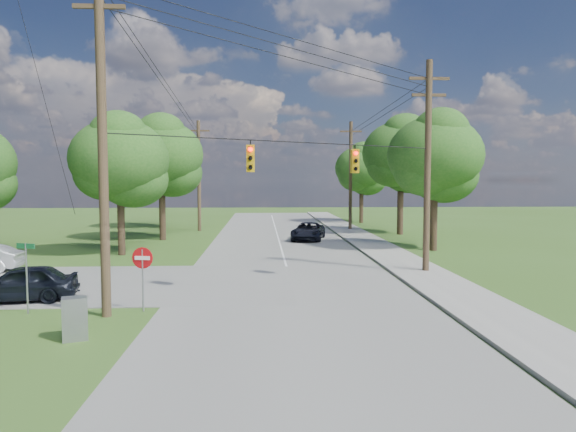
{
  "coord_description": "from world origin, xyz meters",
  "views": [
    {
      "loc": [
        0.69,
        -17.08,
        4.63
      ],
      "look_at": [
        1.83,
        5.0,
        3.09
      ],
      "focal_mm": 32.0,
      "sensor_mm": 36.0,
      "label": 1
    }
  ],
  "objects": [
    {
      "name": "control_cabinet",
      "position": [
        -4.73,
        -2.17,
        0.63
      ],
      "size": [
        0.82,
        0.7,
        1.25
      ],
      "primitive_type": "cube",
      "rotation": [
        0.0,
        0.0,
        0.34
      ],
      "color": "gray",
      "rests_on": "ground"
    },
    {
      "name": "tree_e_near",
      "position": [
        12.0,
        16.0,
        6.25
      ],
      "size": [
        6.2,
        6.2,
        8.81
      ],
      "color": "#483224",
      "rests_on": "ground"
    },
    {
      "name": "car_main_north",
      "position": [
        4.28,
        22.16,
        0.7
      ],
      "size": [
        3.23,
        5.2,
        1.34
      ],
      "primitive_type": "imported",
      "rotation": [
        0.0,
        0.0,
        -0.22
      ],
      "color": "black",
      "rests_on": "main_road"
    },
    {
      "name": "tree_w_mid",
      "position": [
        -7.0,
        23.0,
        6.58
      ],
      "size": [
        6.4,
        6.4,
        9.22
      ],
      "color": "#483224",
      "rests_on": "ground"
    },
    {
      "name": "tree_w_near",
      "position": [
        -8.0,
        15.0,
        5.92
      ],
      "size": [
        6.0,
        6.0,
        8.4
      ],
      "color": "#483224",
      "rests_on": "ground"
    },
    {
      "name": "tree_w_far",
      "position": [
        -9.0,
        33.0,
        6.25
      ],
      "size": [
        6.0,
        6.0,
        8.73
      ],
      "color": "#483224",
      "rests_on": "ground"
    },
    {
      "name": "tree_e_mid",
      "position": [
        12.5,
        26.0,
        6.91
      ],
      "size": [
        6.6,
        6.6,
        9.64
      ],
      "color": "#483224",
      "rests_on": "ground"
    },
    {
      "name": "tree_e_far",
      "position": [
        11.5,
        38.0,
        5.92
      ],
      "size": [
        5.8,
        5.8,
        8.32
      ],
      "color": "#483224",
      "rests_on": "ground"
    },
    {
      "name": "do_not_enter_sign",
      "position": [
        -3.5,
        1.0,
        1.68
      ],
      "size": [
        0.76,
        0.18,
        2.29
      ],
      "rotation": [
        0.0,
        0.0,
        -0.19
      ],
      "color": "gray",
      "rests_on": "ground"
    },
    {
      "name": "sidewalk_east",
      "position": [
        8.7,
        5.0,
        0.06
      ],
      "size": [
        2.6,
        100.0,
        0.12
      ],
      "primitive_type": "cube",
      "color": "#A09D95",
      "rests_on": "ground"
    },
    {
      "name": "power_lines",
      "position": [
        1.5,
        11.54,
        9.15
      ],
      "size": [
        13.93,
        29.62,
        4.93
      ],
      "color": "black",
      "rests_on": "ground"
    },
    {
      "name": "traffic_signals",
      "position": [
        2.55,
        4.43,
        5.5
      ],
      "size": [
        4.91,
        3.27,
        1.05
      ],
      "color": "#C7960B",
      "rests_on": "ground"
    },
    {
      "name": "pole_north_w",
      "position": [
        -5.0,
        30.0,
        5.13
      ],
      "size": [
        2.0,
        0.32,
        10.0
      ],
      "color": "brown",
      "rests_on": "ground"
    },
    {
      "name": "main_road",
      "position": [
        2.0,
        5.0,
        0.01
      ],
      "size": [
        10.0,
        100.0,
        0.03
      ],
      "primitive_type": "cube",
      "color": "gray",
      "rests_on": "ground"
    },
    {
      "name": "pole_north_e",
      "position": [
        8.9,
        30.0,
        5.13
      ],
      "size": [
        2.0,
        0.32,
        10.0
      ],
      "color": "brown",
      "rests_on": "ground"
    },
    {
      "name": "street_name_sign",
      "position": [
        -7.44,
        0.89,
        1.59
      ],
      "size": [
        0.71,
        0.26,
        2.47
      ],
      "rotation": [
        0.0,
        0.0,
        -0.32
      ],
      "color": "gray",
      "rests_on": "ground"
    },
    {
      "name": "pole_ne",
      "position": [
        8.9,
        8.0,
        5.47
      ],
      "size": [
        2.0,
        0.32,
        10.5
      ],
      "color": "brown",
      "rests_on": "ground"
    },
    {
      "name": "pole_sw",
      "position": [
        -4.6,
        0.4,
        6.23
      ],
      "size": [
        2.0,
        0.32,
        12.0
      ],
      "color": "brown",
      "rests_on": "ground"
    },
    {
      "name": "car_cross_dark",
      "position": [
        -8.47,
        2.7,
        0.73
      ],
      "size": [
        4.3,
        2.36,
        1.38
      ],
      "primitive_type": "imported",
      "rotation": [
        0.0,
        0.0,
        -1.38
      ],
      "color": "black",
      "rests_on": "cross_road"
    },
    {
      "name": "ground",
      "position": [
        0.0,
        0.0,
        0.0
      ],
      "size": [
        140.0,
        140.0,
        0.0
      ],
      "primitive_type": "plane",
      "color": "#385A1E",
      "rests_on": "ground"
    }
  ]
}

